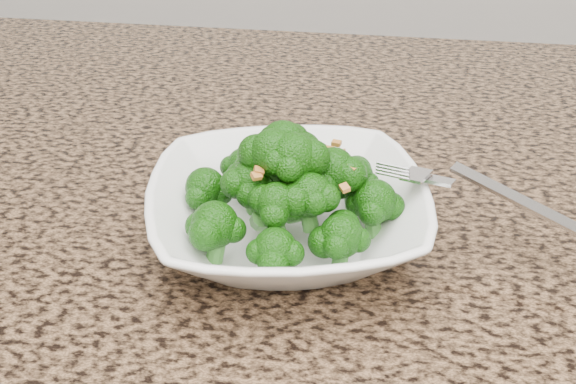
# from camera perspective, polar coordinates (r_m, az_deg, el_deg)

# --- Properties ---
(granite_counter) EXTENTS (1.64, 1.04, 0.03)m
(granite_counter) POSITION_cam_1_polar(r_m,az_deg,el_deg) (0.65, 1.00, -3.80)
(granite_counter) COLOR brown
(granite_counter) RESTS_ON cabinet
(bowl) EXTENTS (0.28, 0.28, 0.06)m
(bowl) POSITION_cam_1_polar(r_m,az_deg,el_deg) (0.60, -0.00, -1.78)
(bowl) COLOR white
(bowl) RESTS_ON granite_counter
(broccoli_pile) EXTENTS (0.20, 0.20, 0.07)m
(broccoli_pile) POSITION_cam_1_polar(r_m,az_deg,el_deg) (0.57, -0.00, 3.50)
(broccoli_pile) COLOR #134E09
(broccoli_pile) RESTS_ON bowl
(garlic_topping) EXTENTS (0.12, 0.12, 0.01)m
(garlic_topping) POSITION_cam_1_polar(r_m,az_deg,el_deg) (0.55, -0.00, 6.90)
(garlic_topping) COLOR #C27B2F
(garlic_topping) RESTS_ON broccoli_pile
(fork) EXTENTS (0.18, 0.11, 0.01)m
(fork) POSITION_cam_1_polar(r_m,az_deg,el_deg) (0.59, 12.33, 0.83)
(fork) COLOR silver
(fork) RESTS_ON bowl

